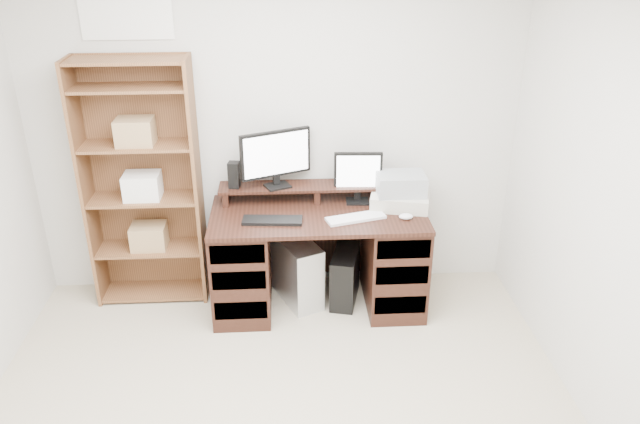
{
  "coord_description": "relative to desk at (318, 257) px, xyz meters",
  "views": [
    {
      "loc": [
        0.06,
        -2.28,
        2.61
      ],
      "look_at": [
        0.29,
        1.43,
        0.85
      ],
      "focal_mm": 35.0,
      "sensor_mm": 36.0,
      "label": 1
    }
  ],
  "objects": [
    {
      "name": "room",
      "position": [
        -0.29,
        -1.64,
        0.86
      ],
      "size": [
        3.54,
        4.04,
        2.54
      ],
      "color": "#B8AA8F",
      "rests_on": "ground"
    },
    {
      "name": "desk",
      "position": [
        0.0,
        0.0,
        0.0
      ],
      "size": [
        1.5,
        0.7,
        0.75
      ],
      "color": "black",
      "rests_on": "ground"
    },
    {
      "name": "riser_shelf",
      "position": [
        0.0,
        0.21,
        0.45
      ],
      "size": [
        1.4,
        0.22,
        0.12
      ],
      "color": "black",
      "rests_on": "desk"
    },
    {
      "name": "monitor_wide",
      "position": [
        -0.29,
        0.2,
        0.71
      ],
      "size": [
        0.49,
        0.23,
        0.41
      ],
      "rotation": [
        0.0,
        0.0,
        0.4
      ],
      "color": "black",
      "rests_on": "riser_shelf"
    },
    {
      "name": "monitor_small",
      "position": [
        0.29,
        0.16,
        0.56
      ],
      "size": [
        0.34,
        0.13,
        0.37
      ],
      "rotation": [
        0.0,
        0.0,
        -0.06
      ],
      "color": "black",
      "rests_on": "desk"
    },
    {
      "name": "speaker",
      "position": [
        -0.58,
        0.19,
        0.58
      ],
      "size": [
        0.09,
        0.09,
        0.19
      ],
      "primitive_type": "cube",
      "rotation": [
        0.0,
        0.0,
        -0.16
      ],
      "color": "black",
      "rests_on": "riser_shelf"
    },
    {
      "name": "keyboard_black",
      "position": [
        -0.32,
        -0.14,
        0.37
      ],
      "size": [
        0.41,
        0.17,
        0.02
      ],
      "primitive_type": "cube",
      "rotation": [
        0.0,
        0.0,
        -0.08
      ],
      "color": "black",
      "rests_on": "desk"
    },
    {
      "name": "keyboard_white",
      "position": [
        0.25,
        -0.13,
        0.37
      ],
      "size": [
        0.43,
        0.23,
        0.02
      ],
      "primitive_type": "cube",
      "rotation": [
        0.0,
        0.0,
        0.28
      ],
      "color": "silver",
      "rests_on": "desk"
    },
    {
      "name": "mouse",
      "position": [
        0.59,
        -0.15,
        0.38
      ],
      "size": [
        0.12,
        0.1,
        0.04
      ],
      "primitive_type": "ellipsoid",
      "rotation": [
        0.0,
        0.0,
        -0.4
      ],
      "color": "silver",
      "rests_on": "desk"
    },
    {
      "name": "printer",
      "position": [
        0.58,
        0.06,
        0.41
      ],
      "size": [
        0.46,
        0.38,
        0.1
      ],
      "primitive_type": "cube",
      "rotation": [
        0.0,
        0.0,
        -0.22
      ],
      "color": "#B3AD9C",
      "rests_on": "desk"
    },
    {
      "name": "basket",
      "position": [
        0.58,
        0.06,
        0.53
      ],
      "size": [
        0.34,
        0.24,
        0.14
      ],
      "primitive_type": "cube",
      "rotation": [
        0.0,
        0.0,
        0.0
      ],
      "color": "gray",
      "rests_on": "printer"
    },
    {
      "name": "tower_silver",
      "position": [
        -0.16,
        0.07,
        -0.14
      ],
      "size": [
        0.4,
        0.54,
        0.49
      ],
      "primitive_type": "cube",
      "rotation": [
        0.0,
        0.0,
        0.42
      ],
      "color": "silver",
      "rests_on": "ground"
    },
    {
      "name": "tower_black",
      "position": [
        0.2,
        0.03,
        -0.19
      ],
      "size": [
        0.26,
        0.43,
        0.4
      ],
      "rotation": [
        0.0,
        0.0,
        -0.24
      ],
      "color": "black",
      "rests_on": "ground"
    },
    {
      "name": "bookshelf",
      "position": [
        -1.23,
        0.21,
        0.53
      ],
      "size": [
        0.8,
        0.3,
        1.8
      ],
      "color": "brown",
      "rests_on": "ground"
    }
  ]
}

